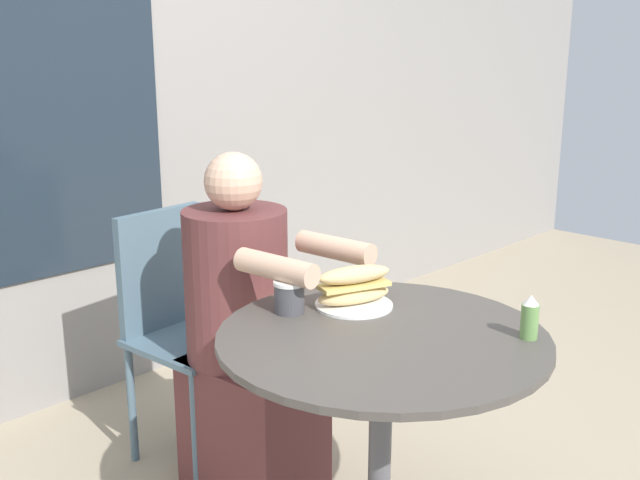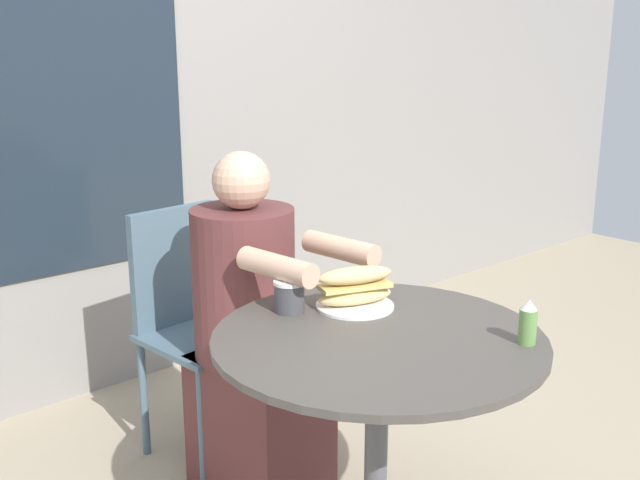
{
  "view_description": "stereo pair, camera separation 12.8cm",
  "coord_description": "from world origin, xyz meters",
  "px_view_note": "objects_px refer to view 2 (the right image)",
  "views": [
    {
      "loc": [
        -1.35,
        -1.11,
        1.42
      ],
      "look_at": [
        0.0,
        0.22,
        0.92
      ],
      "focal_mm": 42.0,
      "sensor_mm": 36.0,
      "label": 1
    },
    {
      "loc": [
        -1.26,
        -1.2,
        1.42
      ],
      "look_at": [
        0.0,
        0.22,
        0.92
      ],
      "focal_mm": 42.0,
      "sensor_mm": 36.0,
      "label": 2
    }
  ],
  "objects_px": {
    "drink_cup": "(289,296)",
    "condiment_bottle": "(528,322)",
    "cafe_table": "(377,402)",
    "sandwich_on_plate": "(355,290)",
    "diner_chair": "(191,309)",
    "seated_diner": "(253,348)"
  },
  "relations": [
    {
      "from": "sandwich_on_plate",
      "to": "condiment_bottle",
      "type": "xyz_separation_m",
      "value": [
        0.13,
        -0.46,
        0.0
      ]
    },
    {
      "from": "sandwich_on_plate",
      "to": "condiment_bottle",
      "type": "height_order",
      "value": "sandwich_on_plate"
    },
    {
      "from": "seated_diner",
      "to": "condiment_bottle",
      "type": "xyz_separation_m",
      "value": [
        0.18,
        -0.87,
        0.29
      ]
    },
    {
      "from": "condiment_bottle",
      "to": "diner_chair",
      "type": "bearing_deg",
      "value": 99.1
    },
    {
      "from": "sandwich_on_plate",
      "to": "cafe_table",
      "type": "bearing_deg",
      "value": -117.52
    },
    {
      "from": "cafe_table",
      "to": "drink_cup",
      "type": "distance_m",
      "value": 0.36
    },
    {
      "from": "seated_diner",
      "to": "sandwich_on_plate",
      "type": "relative_size",
      "value": 4.9
    },
    {
      "from": "diner_chair",
      "to": "sandwich_on_plate",
      "type": "distance_m",
      "value": 0.8
    },
    {
      "from": "diner_chair",
      "to": "seated_diner",
      "type": "bearing_deg",
      "value": 86.75
    },
    {
      "from": "cafe_table",
      "to": "diner_chair",
      "type": "height_order",
      "value": "diner_chair"
    },
    {
      "from": "drink_cup",
      "to": "sandwich_on_plate",
      "type": "bearing_deg",
      "value": -30.57
    },
    {
      "from": "cafe_table",
      "to": "sandwich_on_plate",
      "type": "xyz_separation_m",
      "value": [
        0.1,
        0.18,
        0.23
      ]
    },
    {
      "from": "cafe_table",
      "to": "sandwich_on_plate",
      "type": "distance_m",
      "value": 0.31
    },
    {
      "from": "cafe_table",
      "to": "sandwich_on_plate",
      "type": "height_order",
      "value": "sandwich_on_plate"
    },
    {
      "from": "diner_chair",
      "to": "condiment_bottle",
      "type": "bearing_deg",
      "value": 93.97
    },
    {
      "from": "cafe_table",
      "to": "diner_chair",
      "type": "bearing_deg",
      "value": 87.95
    },
    {
      "from": "diner_chair",
      "to": "drink_cup",
      "type": "xyz_separation_m",
      "value": [
        -0.09,
        -0.66,
        0.24
      ]
    },
    {
      "from": "diner_chair",
      "to": "condiment_bottle",
      "type": "distance_m",
      "value": 1.25
    },
    {
      "from": "drink_cup",
      "to": "condiment_bottle",
      "type": "height_order",
      "value": "condiment_bottle"
    },
    {
      "from": "drink_cup",
      "to": "condiment_bottle",
      "type": "distance_m",
      "value": 0.62
    },
    {
      "from": "cafe_table",
      "to": "condiment_bottle",
      "type": "height_order",
      "value": "condiment_bottle"
    },
    {
      "from": "sandwich_on_plate",
      "to": "diner_chair",
      "type": "bearing_deg",
      "value": 94.72
    }
  ]
}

